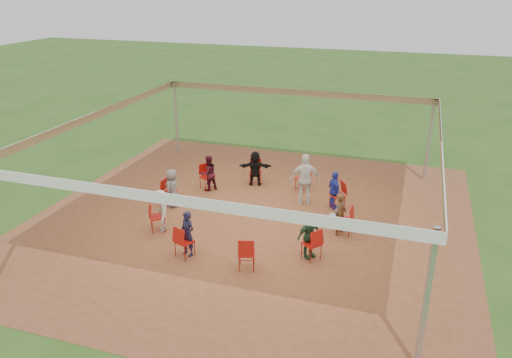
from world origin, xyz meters
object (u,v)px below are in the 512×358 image
(chair_3, at_px, (255,172))
(chair_5, at_px, (170,193))
(chair_0, at_px, (344,220))
(person_seated_5, at_px, (161,211))
(chair_1, at_px, (337,195))
(person_seated_6, at_px, (187,234))
(person_seated_7, at_px, (309,236))
(chair_6, at_px, (158,217))
(chair_9, at_px, (312,244))
(person_seated_3, at_px, (208,173))
(person_seated_0, at_px, (341,214))
(cable_coil, at_px, (261,212))
(chair_8, at_px, (247,253))
(chair_7, at_px, (185,242))
(standing_person, at_px, (305,179))
(laptop, at_px, (335,214))
(chair_4, at_px, (207,177))
(chair_2, at_px, (303,178))
(person_seated_2, at_px, (255,168))
(person_seated_4, at_px, (172,188))
(person_seated_1, at_px, (334,190))

(chair_3, xyz_separation_m, chair_5, (-2.05, -2.63, 0.00))
(chair_0, relative_size, person_seated_5, 0.72)
(chair_1, relative_size, chair_3, 1.00)
(person_seated_6, distance_m, person_seated_7, 3.20)
(chair_6, xyz_separation_m, chair_9, (4.60, -0.16, 0.00))
(person_seated_5, relative_size, person_seated_7, 1.00)
(person_seated_3, height_order, person_seated_5, same)
(person_seated_0, bearing_deg, person_seated_3, 72.00)
(chair_5, relative_size, cable_coil, 2.23)
(chair_5, height_order, chair_8, same)
(chair_7, bearing_deg, chair_0, 54.00)
(chair_9, bearing_deg, standing_person, 53.77)
(person_seated_5, distance_m, laptop, 5.02)
(chair_8, bearing_deg, chair_4, 108.00)
(chair_1, xyz_separation_m, chair_5, (-5.19, -1.49, 0.00))
(chair_2, xyz_separation_m, chair_9, (1.27, -4.42, 0.00))
(chair_3, bearing_deg, chair_5, 36.00)
(chair_4, xyz_separation_m, chair_7, (1.27, -4.42, 0.00))
(standing_person, bearing_deg, chair_3, -44.18)
(chair_7, relative_size, person_seated_7, 0.72)
(laptop, bearing_deg, chair_5, 90.00)
(chair_3, relative_size, chair_9, 1.00)
(chair_3, height_order, person_seated_2, person_seated_2)
(chair_6, height_order, person_seated_7, person_seated_7)
(chair_5, relative_size, chair_8, 1.00)
(chair_2, bearing_deg, person_seated_0, 142.30)
(person_seated_3, distance_m, standing_person, 3.45)
(chair_0, relative_size, chair_3, 1.00)
(chair_2, bearing_deg, chair_5, 54.00)
(chair_0, xyz_separation_m, laptop, (-0.28, 0.01, 0.15))
(chair_6, bearing_deg, chair_9, 54.00)
(chair_6, xyz_separation_m, chair_8, (3.14, -1.14, 0.00))
(chair_7, height_order, person_seated_4, person_seated_4)
(chair_6, relative_size, laptop, 2.82)
(chair_0, xyz_separation_m, person_seated_5, (-5.09, -1.43, 0.18))
(person_seated_6, bearing_deg, person_seated_2, 108.00)
(person_seated_4, xyz_separation_m, laptop, (5.28, -0.18, -0.04))
(chair_4, distance_m, person_seated_4, 1.73)
(chair_0, height_order, chair_4, same)
(chair_7, distance_m, person_seated_1, 5.29)
(person_seated_0, bearing_deg, laptop, 90.00)
(chair_1, height_order, cable_coil, chair_1)
(chair_9, height_order, person_seated_1, person_seated_1)
(chair_0, xyz_separation_m, person_seated_7, (-0.69, -1.58, 0.18))
(chair_1, height_order, person_seated_0, person_seated_0)
(cable_coil, distance_m, laptop, 2.56)
(laptop, bearing_deg, chair_7, 128.19)
(person_seated_4, relative_size, cable_coil, 3.11)
(chair_1, relative_size, person_seated_6, 0.72)
(chair_4, bearing_deg, chair_2, 144.00)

